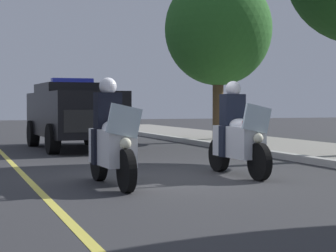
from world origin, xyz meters
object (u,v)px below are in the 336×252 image
(police_motorcycle_lead_right, at_px, (238,137))
(tree_far_back, at_px, (218,30))
(police_motorcycle_lead_left, at_px, (111,142))
(police_suv, at_px, (73,112))

(police_motorcycle_lead_right, distance_m, tree_far_back, 10.32)
(police_motorcycle_lead_left, distance_m, tree_far_back, 11.91)
(police_motorcycle_lead_right, height_order, police_suv, police_suv)
(tree_far_back, bearing_deg, police_motorcycle_lead_left, -33.15)
(police_motorcycle_lead_left, xyz_separation_m, police_motorcycle_lead_right, (-0.55, 2.49, 0.00))
(police_motorcycle_lead_left, height_order, police_suv, police_suv)
(police_suv, xyz_separation_m, tree_far_back, (-1.68, 5.37, 2.81))
(police_suv, bearing_deg, police_motorcycle_lead_left, -6.54)
(police_motorcycle_lead_right, xyz_separation_m, tree_far_back, (-9.06, 3.79, 3.17))
(police_motorcycle_lead_right, relative_size, police_suv, 0.43)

